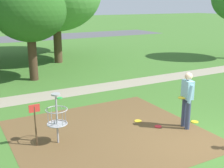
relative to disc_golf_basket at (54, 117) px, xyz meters
name	(u,v)px	position (x,y,z in m)	size (l,w,h in m)	color
ground_plane	(202,144)	(3.41, -1.95, -0.75)	(160.00, 160.00, 0.00)	#3D6B28
dirt_tee_pad	(108,133)	(1.52, -0.18, -0.75)	(5.30, 4.98, 0.01)	brown
disc_golf_basket	(54,117)	(0.00, 0.00, 0.00)	(0.98, 0.58, 1.39)	#9E9EA3
player_foreground_watching	(187,97)	(3.75, -0.92, 0.21)	(0.43, 0.49, 1.71)	#384260
frisbee_near_basket	(195,122)	(4.32, -0.76, -0.74)	(0.23, 0.23, 0.02)	gold
frisbee_by_tee	(138,121)	(2.78, 0.17, -0.74)	(0.23, 0.23, 0.02)	gold
frisbee_mid_grass	(158,127)	(3.07, -0.49, -0.74)	(0.21, 0.21, 0.02)	red
frisbee_scattered_a	(60,98)	(1.38, 3.65, -0.74)	(0.22, 0.22, 0.02)	green
tree_far_left	(29,11)	(1.25, 7.02, 2.54)	(3.42, 3.42, 4.78)	#422D1E
parking_lot_strip	(10,39)	(3.41, 25.18, -0.75)	(36.00, 6.00, 0.01)	#4C4C51
gravel_path	(99,88)	(3.41, 4.22, -0.75)	(40.00, 1.22, 0.00)	gray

